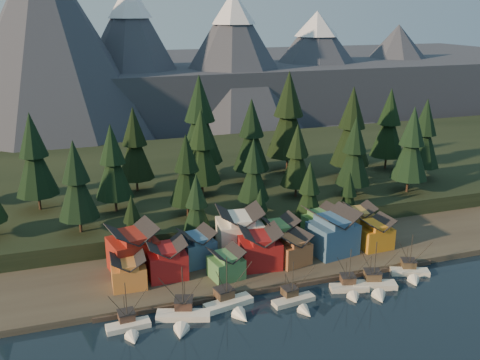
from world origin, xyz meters
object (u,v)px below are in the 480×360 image
object	(u,v)px
boat_6	(411,268)
boat_0	(129,321)
boat_1	(183,311)
house_back_0	(133,247)
boat_5	(376,281)
boat_2	(231,299)
house_back_1	(197,246)
house_front_1	(166,258)
boat_4	(351,284)
house_front_0	(129,270)
boat_3	(296,297)

from	to	relation	value
boat_6	boat_0	bearing A→B (deg)	-157.08
boat_1	house_back_0	distance (m)	23.69
boat_5	house_back_0	size ratio (longest dim) A/B	1.01
boat_2	house_back_1	bearing A→B (deg)	84.54
house_front_1	house_back_1	bearing A→B (deg)	27.29
boat_4	boat_6	xyz separation A→B (m)	(17.13, 2.09, -0.02)
house_front_0	boat_5	bearing A→B (deg)	-15.73
boat_1	boat_4	world-z (taller)	boat_1
boat_1	boat_3	bearing A→B (deg)	14.00
boat_2	boat_4	world-z (taller)	boat_2
boat_5	boat_2	bearing A→B (deg)	-167.49
boat_4	house_back_0	size ratio (longest dim) A/B	0.91
boat_5	house_back_1	bearing A→B (deg)	164.47
boat_0	house_front_1	size ratio (longest dim) A/B	1.23
boat_0	house_back_0	world-z (taller)	house_back_0
boat_0	boat_6	bearing A→B (deg)	-2.27
boat_1	boat_3	world-z (taller)	boat_1
boat_3	boat_6	distance (m)	30.75
house_front_0	house_back_0	distance (m)	7.69
boat_0	house_front_0	world-z (taller)	boat_0
boat_4	house_front_1	xyz separation A→B (m)	(-37.19, 17.44, 3.97)
boat_3	house_front_1	world-z (taller)	house_front_1
boat_3	boat_5	xyz separation A→B (m)	(19.20, 0.12, 0.44)
boat_1	boat_6	distance (m)	54.63
boat_0	boat_6	distance (m)	65.15
house_front_1	house_back_0	bearing A→B (deg)	141.33
boat_3	boat_6	bearing A→B (deg)	-1.20
boat_4	house_back_1	distance (m)	36.47
boat_3	house_back_0	size ratio (longest dim) A/B	0.88
boat_3	boat_4	world-z (taller)	boat_4
boat_6	house_back_0	world-z (taller)	house_back_0
boat_5	boat_6	distance (m)	11.79
boat_3	house_back_1	xyz separation A→B (m)	(-15.59, 22.76, 4.04)
boat_2	boat_3	world-z (taller)	boat_2
boat_6	house_back_0	size ratio (longest dim) A/B	0.92
boat_5	boat_4	bearing A→B (deg)	-171.77
boat_6	house_front_1	bearing A→B (deg)	-174.16
boat_6	boat_3	bearing A→B (deg)	-152.51
boat_2	house_back_0	distance (m)	27.32
boat_1	boat_2	world-z (taller)	boat_1
boat_1	boat_3	distance (m)	24.06
boat_3	boat_5	size ratio (longest dim) A/B	0.87
house_back_1	boat_0	bearing A→B (deg)	-142.70
boat_0	house_front_0	size ratio (longest dim) A/B	1.44
house_back_0	house_front_1	bearing A→B (deg)	-50.04
boat_2	house_back_0	size ratio (longest dim) A/B	1.03
boat_4	boat_1	bearing A→B (deg)	-165.52
boat_3	house_front_0	bearing A→B (deg)	145.82
boat_1	house_back_0	size ratio (longest dim) A/B	1.04
boat_0	house_back_0	bearing A→B (deg)	75.83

